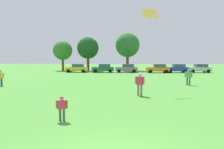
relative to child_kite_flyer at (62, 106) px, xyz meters
The scene contains 15 objects.
ground_plane 26.60m from the child_kite_flyer, 84.89° to the left, with size 160.00×160.00×0.00m, color #4C9338.
child_kite_flyer is the anchor object (origin of this frame).
adult_bystander 7.32m from the child_kite_flyer, 57.38° to the left, with size 0.71×0.54×1.67m.
bystander_near_trees 14.45m from the child_kite_flyer, 129.68° to the left, with size 0.49×0.67×1.57m.
bystander_midfield 15.58m from the child_kite_flyer, 52.47° to the left, with size 0.67×0.55×1.64m.
kite 11.38m from the child_kite_flyer, 59.94° to the left, with size 1.46×1.02×1.16m.
parked_car_yellow_0 32.57m from the child_kite_flyer, 100.51° to the left, with size 4.30×2.02×1.68m.
parked_car_green_1 32.00m from the child_kite_flyer, 91.14° to the left, with size 4.30×2.02×1.68m.
parked_car_gray_2 32.27m from the child_kite_flyer, 82.88° to the left, with size 4.30×2.02×1.68m.
parked_car_orange_3 32.99m from the child_kite_flyer, 72.26° to the left, with size 4.30×2.02×1.68m.
parked_car_blue_4 34.77m from the child_kite_flyer, 66.47° to the left, with size 4.30×2.02×1.68m.
parked_car_silver_5 36.86m from the child_kite_flyer, 60.35° to the left, with size 4.30×2.02×1.68m.
tree_far_left 39.85m from the child_kite_flyer, 105.35° to the left, with size 4.38×4.38×6.82m.
tree_center 38.36m from the child_kite_flyer, 96.91° to the left, with size 4.89×4.89×7.61m.
tree_far_right 39.20m from the child_kite_flyer, 83.48° to the left, with size 5.51×5.51×8.59m.
Camera 1 is at (0.06, -4.98, 2.64)m, focal length 32.75 mm.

